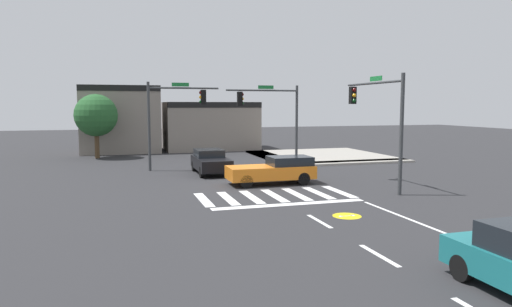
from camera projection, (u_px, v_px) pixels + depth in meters
name	position (u px, v px, depth m)	size (l,w,h in m)	color
ground_plane	(248.00, 181.00, 25.80)	(120.00, 120.00, 0.00)	#2B2B2D
crosswalk_near	(274.00, 195.00, 21.52)	(7.09, 3.15, 0.01)	silver
lane_markings	(396.00, 244.00, 13.97)	(6.80, 24.25, 0.01)	white
bike_detector_marking	(347.00, 216.00, 17.54)	(1.10, 1.10, 0.01)	yellow
curb_corner_northeast	(318.00, 157.00, 37.20)	(10.00, 10.60, 0.15)	#9E998E
storefront_row	(168.00, 123.00, 42.73)	(15.78, 5.94, 5.88)	gray
traffic_signal_northeast	(271.00, 109.00, 31.87)	(5.16, 0.32, 5.56)	#383A3D
traffic_signal_southeast	(378.00, 110.00, 23.21)	(0.32, 5.27, 5.66)	#383A3D
traffic_signal_northwest	(174.00, 109.00, 29.71)	(4.60, 0.32, 5.66)	#383A3D
car_orange	(275.00, 170.00, 24.65)	(4.58, 1.84, 1.45)	orange
car_black	(210.00, 161.00, 28.41)	(1.85, 4.15, 1.45)	black
roadside_tree	(96.00, 115.00, 36.36)	(3.34, 3.34, 5.07)	#4C3823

